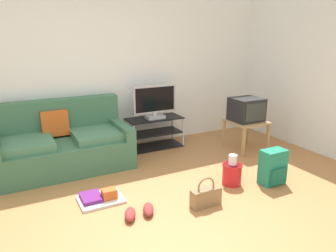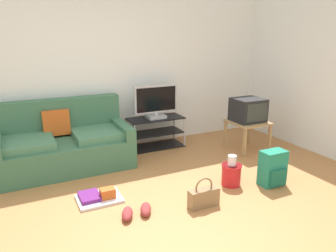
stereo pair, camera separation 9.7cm
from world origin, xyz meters
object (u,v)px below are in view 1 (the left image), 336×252
cleaning_bucket (232,172)px  handbag (206,196)px  side_table (246,125)px  couch (62,145)px  flat_tv (155,102)px  crt_tv (246,109)px  floor_tray (100,198)px  tv_stand (154,133)px  sneakers_pair (139,212)px  backpack (273,167)px

cleaning_bucket → handbag: bearing=-153.3°
side_table → handbag: (-1.56, -1.21, -0.29)m
couch → flat_tv: size_ratio=2.45×
flat_tv → crt_tv: size_ratio=1.57×
crt_tv → floor_tray: 2.69m
side_table → crt_tv: crt_tv is taller
couch → tv_stand: size_ratio=1.97×
handbag → sneakers_pair: handbag is taller
handbag → floor_tray: bearing=147.6°
backpack → cleaning_bucket: bearing=-179.4°
couch → side_table: couch is taller
crt_tv → floor_tray: (-2.55, -0.60, -0.61)m
couch → cleaning_bucket: (1.74, -1.51, -0.17)m
floor_tray → flat_tv: bearing=45.5°
side_table → handbag: bearing=-142.3°
flat_tv → sneakers_pair: flat_tv is taller
side_table → crt_tv: bearing=90.0°
floor_tray → backpack: bearing=-15.2°
couch → cleaning_bucket: bearing=-40.9°
tv_stand → backpack: tv_stand is taller
sneakers_pair → couch: bearing=105.2°
handbag → cleaning_bucket: cleaning_bucket is taller
floor_tray → tv_stand: bearing=46.0°
tv_stand → floor_tray: tv_stand is taller
couch → backpack: (2.20, -1.72, -0.11)m
cleaning_bucket → floor_tray: size_ratio=0.80×
couch → cleaning_bucket: couch is taller
tv_stand → side_table: 1.47m
couch → handbag: couch is taller
handbag → cleaning_bucket: bearing=26.7°
flat_tv → side_table: bearing=-30.3°
handbag → backpack: bearing=4.3°
backpack → couch: bearing=167.5°
backpack → cleaning_bucket: 0.51m
handbag → floor_tray: (-0.98, 0.62, -0.07)m
tv_stand → backpack: (0.73, -1.89, -0.03)m
side_table → crt_tv: size_ratio=1.19×
tv_stand → flat_tv: (0.00, -0.02, 0.51)m
sneakers_pair → tv_stand: bearing=60.7°
backpack → floor_tray: (-2.02, 0.55, -0.18)m
couch → tv_stand: couch is taller
backpack → sneakers_pair: 1.76m
backpack → floor_tray: bearing=-169.6°
tv_stand → side_table: tv_stand is taller
sneakers_pair → floor_tray: size_ratio=0.83×
sneakers_pair → cleaning_bucket: bearing=6.5°
couch → crt_tv: 2.81m
flat_tv → floor_tray: (-1.29, -1.32, -0.72)m
crt_tv → backpack: (-0.53, -1.15, -0.44)m
couch → sneakers_pair: bearing=-74.8°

